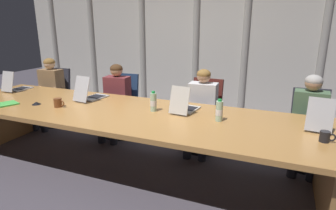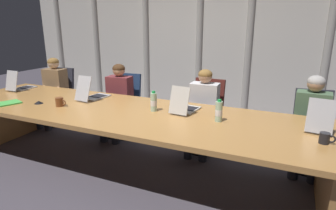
# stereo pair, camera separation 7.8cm
# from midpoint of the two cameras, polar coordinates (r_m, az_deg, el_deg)

# --- Properties ---
(ground_plane) EXTENTS (15.00, 15.00, 0.00)m
(ground_plane) POSITION_cam_midpoint_polar(r_m,az_deg,el_deg) (3.58, -8.90, -12.57)
(ground_plane) COLOR #47424C
(conference_table) EXTENTS (4.73, 1.28, 0.74)m
(conference_table) POSITION_cam_midpoint_polar(r_m,az_deg,el_deg) (3.33, -9.35, -3.30)
(conference_table) COLOR #B77F42
(conference_table) RESTS_ON ground_plane
(curtain_backdrop) EXTENTS (7.50, 0.17, 2.76)m
(curtain_backdrop) POSITION_cam_midpoint_polar(r_m,az_deg,el_deg) (5.41, 4.39, 12.63)
(curtain_backdrop) COLOR beige
(curtain_backdrop) RESTS_ON ground_plane
(laptop_left_end) EXTENTS (0.22, 0.40, 0.31)m
(laptop_left_end) POSITION_cam_midpoint_polar(r_m,az_deg,el_deg) (4.83, -28.74, 3.28)
(laptop_left_end) COLOR #BCBCC1
(laptop_left_end) RESTS_ON conference_table
(laptop_left_mid) EXTENTS (0.28, 0.48, 0.33)m
(laptop_left_mid) POSITION_cam_midpoint_polar(r_m,az_deg,el_deg) (3.87, -15.94, 2.00)
(laptop_left_mid) COLOR #BCBCC1
(laptop_left_mid) RESTS_ON conference_table
(laptop_center) EXTENTS (0.26, 0.43, 0.31)m
(laptop_center) POSITION_cam_midpoint_polar(r_m,az_deg,el_deg) (3.21, 2.70, -0.30)
(laptop_center) COLOR beige
(laptop_center) RESTS_ON conference_table
(laptop_right_mid) EXTENTS (0.28, 0.45, 0.32)m
(laptop_right_mid) POSITION_cam_midpoint_polar(r_m,az_deg,el_deg) (3.06, 27.62, -3.00)
(laptop_right_mid) COLOR #BCBCC1
(laptop_right_mid) RESTS_ON conference_table
(office_chair_left_end) EXTENTS (0.60, 0.60, 0.95)m
(office_chair_left_end) POSITION_cam_midpoint_polar(r_m,az_deg,el_deg) (5.40, -22.26, 0.40)
(office_chair_left_end) COLOR #2D2D38
(office_chair_left_end) RESTS_ON ground_plane
(office_chair_left_mid) EXTENTS (0.60, 0.60, 0.94)m
(office_chair_left_mid) POSITION_cam_midpoint_polar(r_m,az_deg,el_deg) (4.56, -9.83, -1.39)
(office_chair_left_mid) COLOR navy
(office_chair_left_mid) RESTS_ON ground_plane
(office_chair_center) EXTENTS (0.60, 0.60, 0.96)m
(office_chair_center) POSITION_cam_midpoint_polar(r_m,az_deg,el_deg) (4.04, 6.52, -3.50)
(office_chair_center) COLOR #511E19
(office_chair_center) RESTS_ON ground_plane
(office_chair_right_mid) EXTENTS (0.60, 0.60, 0.93)m
(office_chair_right_mid) POSITION_cam_midpoint_polar(r_m,az_deg,el_deg) (3.92, 26.09, -5.86)
(office_chair_right_mid) COLOR #2D2D38
(office_chair_right_mid) RESTS_ON ground_plane
(person_left_end) EXTENTS (0.39, 0.56, 1.15)m
(person_left_end) POSITION_cam_midpoint_polar(r_m,az_deg,el_deg) (5.19, -23.44, 3.05)
(person_left_end) COLOR olive
(person_left_end) RESTS_ON ground_plane
(person_left_mid) EXTENTS (0.41, 0.57, 1.12)m
(person_left_mid) POSITION_cam_midpoint_polar(r_m,az_deg,el_deg) (4.36, -11.20, 1.60)
(person_left_mid) COLOR brown
(person_left_mid) RESTS_ON ground_plane
(person_center) EXTENTS (0.40, 0.56, 1.13)m
(person_center) POSITION_cam_midpoint_polar(r_m,az_deg,el_deg) (3.80, 6.14, -0.30)
(person_center) COLOR silver
(person_center) RESTS_ON ground_plane
(person_right_mid) EXTENTS (0.41, 0.56, 1.14)m
(person_right_mid) POSITION_cam_midpoint_polar(r_m,az_deg,el_deg) (3.67, 26.06, -2.31)
(person_right_mid) COLOR #4C6B4C
(person_right_mid) RESTS_ON ground_plane
(water_bottle_primary) EXTENTS (0.07, 0.07, 0.23)m
(water_bottle_primary) POSITION_cam_midpoint_polar(r_m,az_deg,el_deg) (2.92, 9.57, -1.23)
(water_bottle_primary) COLOR #ADD1B2
(water_bottle_primary) RESTS_ON conference_table
(water_bottle_secondary) EXTENTS (0.07, 0.07, 0.23)m
(water_bottle_secondary) POSITION_cam_midpoint_polar(r_m,az_deg,el_deg) (3.22, -3.66, 0.59)
(water_bottle_secondary) COLOR #ADD1B2
(water_bottle_secondary) RESTS_ON conference_table
(coffee_mug_near) EXTENTS (0.13, 0.08, 0.09)m
(coffee_mug_near) POSITION_cam_midpoint_polar(r_m,az_deg,el_deg) (2.72, 28.50, -5.64)
(coffee_mug_near) COLOR black
(coffee_mug_near) RESTS_ON conference_table
(coffee_mug_far) EXTENTS (0.14, 0.09, 0.11)m
(coffee_mug_far) POSITION_cam_midpoint_polar(r_m,az_deg,el_deg) (3.65, -21.91, 0.43)
(coffee_mug_far) COLOR brown
(coffee_mug_far) RESTS_ON conference_table
(conference_mic_left_side) EXTENTS (0.11, 0.11, 0.03)m
(conference_mic_left_side) POSITION_cam_midpoint_polar(r_m,az_deg,el_deg) (3.88, -25.62, 0.34)
(conference_mic_left_side) COLOR black
(conference_mic_left_side) RESTS_ON conference_table
(spiral_notepad) EXTENTS (0.31, 0.36, 0.03)m
(spiral_notepad) POSITION_cam_midpoint_polar(r_m,az_deg,el_deg) (4.04, -30.82, 0.09)
(spiral_notepad) COLOR #4CB74C
(spiral_notepad) RESTS_ON conference_table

